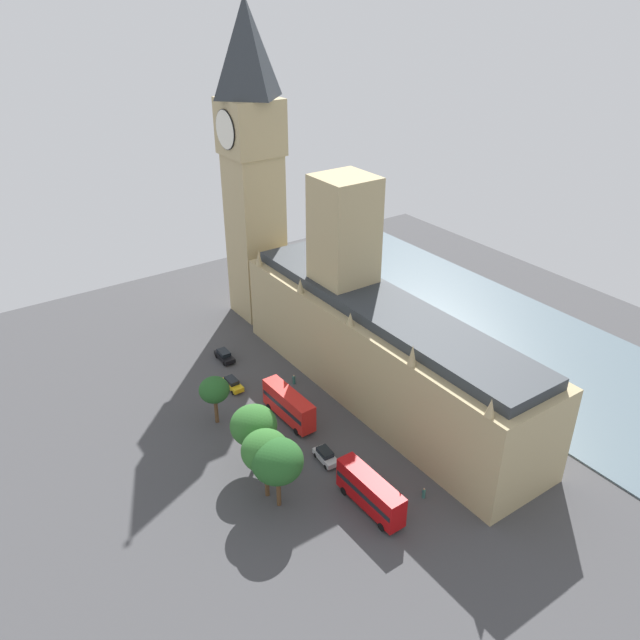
# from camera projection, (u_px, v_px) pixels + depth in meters

# --- Properties ---
(ground_plane) EXTENTS (128.12, 128.12, 0.00)m
(ground_plane) POSITION_uv_depth(u_px,v_px,m) (371.00, 398.00, 98.34)
(ground_plane) COLOR #424244
(river_thames) EXTENTS (34.97, 115.31, 0.25)m
(river_thames) POSITION_uv_depth(u_px,v_px,m) (506.00, 340.00, 114.10)
(river_thames) COLOR slate
(river_thames) RESTS_ON ground
(parliament_building) EXTENTS (13.89, 57.69, 32.62)m
(parliament_building) POSITION_uv_depth(u_px,v_px,m) (376.00, 340.00, 96.16)
(parliament_building) COLOR tan
(parliament_building) RESTS_ON ground
(clock_tower) EXTENTS (9.62, 9.62, 56.93)m
(clock_tower) POSITION_uv_depth(u_px,v_px,m) (252.00, 163.00, 110.48)
(clock_tower) COLOR tan
(clock_tower) RESTS_ON ground
(car_black_by_river_gate) EXTENTS (2.00, 4.64, 1.74)m
(car_black_by_river_gate) POSITION_uv_depth(u_px,v_px,m) (224.00, 356.00, 107.82)
(car_black_by_river_gate) COLOR black
(car_black_by_river_gate) RESTS_ON ground
(car_yellow_cab_far_end) EXTENTS (1.91, 4.51, 1.74)m
(car_yellow_cab_far_end) POSITION_uv_depth(u_px,v_px,m) (232.00, 384.00, 100.27)
(car_yellow_cab_far_end) COLOR gold
(car_yellow_cab_far_end) RESTS_ON ground
(double_decker_bus_midblock) EXTENTS (2.86, 10.56, 4.75)m
(double_decker_bus_midblock) POSITION_uv_depth(u_px,v_px,m) (289.00, 405.00, 92.34)
(double_decker_bus_midblock) COLOR red
(double_decker_bus_midblock) RESTS_ON ground
(car_silver_leading) EXTENTS (2.14, 4.38, 1.74)m
(car_silver_leading) POSITION_uv_depth(u_px,v_px,m) (326.00, 456.00, 85.01)
(car_silver_leading) COLOR #B7B7BC
(car_silver_leading) RESTS_ON ground
(double_decker_bus_corner) EXTENTS (2.77, 10.53, 4.75)m
(double_decker_bus_corner) POSITION_uv_depth(u_px,v_px,m) (370.00, 492.00, 76.56)
(double_decker_bus_corner) COLOR #B20C0F
(double_decker_bus_corner) RESTS_ON ground
(pedestrian_near_tower) EXTENTS (0.57, 0.64, 1.54)m
(pedestrian_near_tower) POSITION_uv_depth(u_px,v_px,m) (424.00, 493.00, 79.03)
(pedestrian_near_tower) COLOR #336B60
(pedestrian_near_tower) RESTS_ON ground
(pedestrian_under_trees) EXTENTS (0.57, 0.66, 1.68)m
(pedestrian_under_trees) POSITION_uv_depth(u_px,v_px,m) (294.00, 380.00, 101.51)
(pedestrian_under_trees) COLOR #336B60
(pedestrian_under_trees) RESTS_ON ground
(plane_tree_trailing) EXTENTS (6.23, 6.23, 9.14)m
(plane_tree_trailing) POSITION_uv_depth(u_px,v_px,m) (254.00, 425.00, 81.87)
(plane_tree_trailing) COLOR brown
(plane_tree_trailing) RESTS_ON ground
(plane_tree_opposite_hall) EXTENTS (5.97, 5.97, 9.75)m
(plane_tree_opposite_hall) POSITION_uv_depth(u_px,v_px,m) (265.00, 451.00, 76.35)
(plane_tree_opposite_hall) COLOR brown
(plane_tree_opposite_hall) RESTS_ON ground
(plane_tree_kerbside) EXTENTS (4.45, 4.45, 7.62)m
(plane_tree_kerbside) POSITION_uv_depth(u_px,v_px,m) (214.00, 390.00, 90.35)
(plane_tree_kerbside) COLOR brown
(plane_tree_kerbside) RESTS_ON ground
(plane_tree_slot_10) EXTENTS (6.39, 6.39, 9.72)m
(plane_tree_slot_10) POSITION_uv_depth(u_px,v_px,m) (277.00, 461.00, 74.98)
(plane_tree_slot_10) COLOR brown
(plane_tree_slot_10) RESTS_ON ground
(street_lamp_slot_11) EXTENTS (0.56, 0.56, 6.42)m
(street_lamp_slot_11) POSITION_uv_depth(u_px,v_px,m) (254.00, 437.00, 82.96)
(street_lamp_slot_11) COLOR black
(street_lamp_slot_11) RESTS_ON ground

